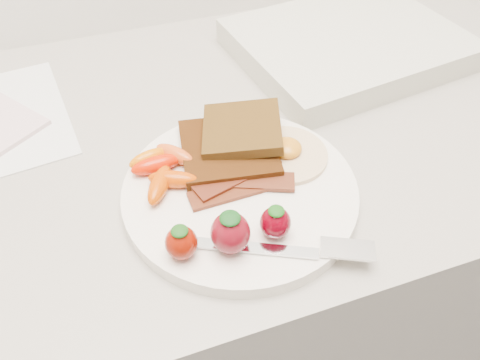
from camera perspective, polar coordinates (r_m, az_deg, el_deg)
name	(u,v)px	position (r m, az deg, el deg)	size (l,w,h in m)	color
counter	(212,298)	(0.99, -3.46, -14.19)	(2.00, 0.60, 0.90)	gray
plate	(240,191)	(0.54, 0.00, -1.40)	(0.27, 0.27, 0.02)	white
toast_lower	(228,149)	(0.57, -1.43, 3.82)	(0.11, 0.11, 0.01)	black
toast_upper	(242,129)	(0.58, 0.25, 6.25)	(0.09, 0.09, 0.01)	#351D06
fried_egg	(286,153)	(0.57, 5.65, 3.34)	(0.12, 0.12, 0.02)	white
bacon_strips	(240,182)	(0.53, 0.02, -0.19)	(0.13, 0.07, 0.01)	black
baby_carrots	(163,169)	(0.55, -9.38, 1.33)	(0.08, 0.10, 0.02)	red
strawberries	(229,232)	(0.46, -1.32, -6.39)	(0.13, 0.04, 0.05)	#7A1002
fork	(296,248)	(0.48, 6.88, -8.28)	(0.18, 0.09, 0.00)	silver
appliance	(348,44)	(0.80, 12.98, 15.84)	(0.34, 0.27, 0.04)	beige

